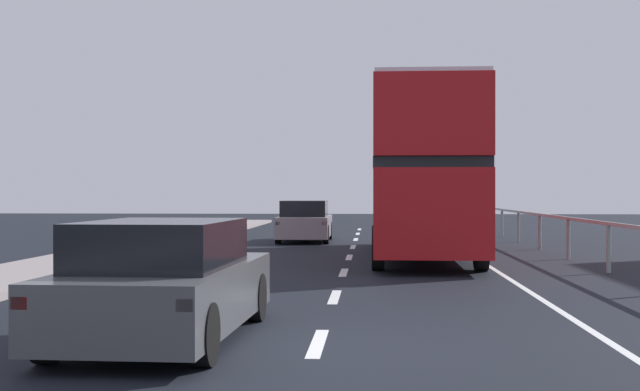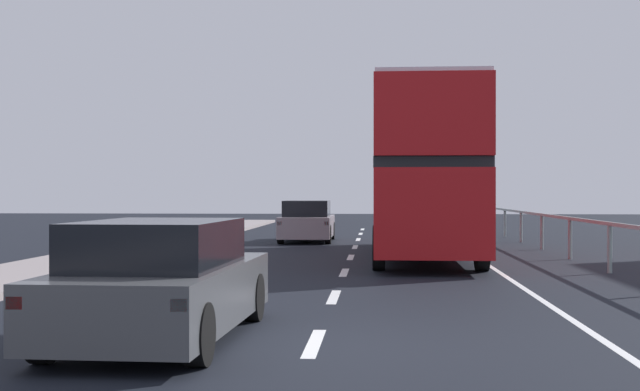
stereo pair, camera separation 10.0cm
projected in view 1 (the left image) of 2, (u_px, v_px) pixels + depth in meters
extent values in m
cube|color=black|center=(318.00, 348.00, 9.82)|extent=(75.37, 120.00, 0.10)
cube|color=silver|center=(318.00, 343.00, 9.85)|extent=(0.16, 1.88, 0.01)
cube|color=silver|center=(335.00, 297.00, 14.21)|extent=(0.16, 1.88, 0.01)
cube|color=silver|center=(344.00, 272.00, 18.56)|extent=(0.16, 1.88, 0.01)
cube|color=silver|center=(349.00, 257.00, 22.92)|extent=(0.16, 1.88, 0.01)
cube|color=silver|center=(353.00, 247.00, 27.27)|extent=(0.16, 1.88, 0.01)
cube|color=silver|center=(356.00, 239.00, 31.62)|extent=(0.16, 1.88, 0.01)
cube|color=silver|center=(358.00, 234.00, 35.98)|extent=(0.16, 1.88, 0.01)
cube|color=silver|center=(359.00, 229.00, 40.33)|extent=(0.16, 1.88, 0.01)
cube|color=silver|center=(499.00, 272.00, 18.60)|extent=(0.12, 46.00, 0.01)
cube|color=gray|center=(609.00, 224.00, 18.45)|extent=(0.08, 42.00, 0.08)
cylinder|color=gray|center=(609.00, 248.00, 18.45)|extent=(0.10, 0.10, 1.06)
cylinder|color=gray|center=(568.00, 239.00, 22.26)|extent=(0.10, 0.10, 1.06)
cylinder|color=gray|center=(540.00, 232.00, 26.08)|extent=(0.10, 0.10, 1.06)
cylinder|color=gray|center=(518.00, 227.00, 29.89)|extent=(0.10, 0.10, 1.06)
cylinder|color=gray|center=(502.00, 223.00, 33.70)|extent=(0.10, 0.10, 1.06)
cylinder|color=gray|center=(489.00, 220.00, 37.51)|extent=(0.10, 0.10, 1.06)
cube|color=#AC1317|center=(420.00, 209.00, 23.12)|extent=(2.55, 11.47, 1.90)
cube|color=black|center=(421.00, 169.00, 23.12)|extent=(2.57, 11.01, 0.24)
cube|color=#AC1317|center=(421.00, 133.00, 23.11)|extent=(2.55, 11.47, 1.72)
cube|color=silver|center=(421.00, 99.00, 23.11)|extent=(2.50, 11.24, 0.10)
cube|color=black|center=(412.00, 203.00, 28.81)|extent=(2.22, 0.06, 1.33)
cube|color=yellow|center=(412.00, 132.00, 28.80)|extent=(1.48, 0.05, 0.28)
cylinder|color=black|center=(379.00, 231.00, 27.52)|extent=(0.29, 1.00, 1.00)
cylinder|color=black|center=(450.00, 231.00, 27.36)|extent=(0.29, 1.00, 1.00)
cylinder|color=black|center=(378.00, 248.00, 19.09)|extent=(0.29, 1.00, 1.00)
cylinder|color=black|center=(481.00, 248.00, 18.93)|extent=(0.29, 1.00, 1.00)
cube|color=#484A4D|center=(167.00, 295.00, 10.11)|extent=(1.92, 4.51, 0.70)
cube|color=black|center=(161.00, 244.00, 9.88)|extent=(1.64, 2.50, 0.53)
cube|color=red|center=(20.00, 303.00, 8.00)|extent=(0.16, 0.07, 0.12)
cube|color=red|center=(185.00, 305.00, 7.85)|extent=(0.16, 0.07, 0.12)
cylinder|color=black|center=(139.00, 296.00, 11.70)|extent=(0.22, 0.65, 0.64)
cylinder|color=black|center=(256.00, 297.00, 11.55)|extent=(0.22, 0.65, 0.64)
cylinder|color=black|center=(48.00, 332.00, 8.67)|extent=(0.22, 0.65, 0.64)
cylinder|color=black|center=(204.00, 335.00, 8.51)|extent=(0.22, 0.65, 0.64)
cube|color=gray|center=(305.00, 226.00, 30.33)|extent=(1.80, 4.31, 0.72)
cube|color=black|center=(305.00, 208.00, 30.12)|extent=(1.57, 2.38, 0.55)
cube|color=red|center=(277.00, 223.00, 28.26)|extent=(0.16, 0.06, 0.12)
cube|color=red|center=(324.00, 223.00, 28.18)|extent=(0.16, 0.06, 0.12)
cylinder|color=black|center=(286.00, 231.00, 31.82)|extent=(0.21, 0.64, 0.64)
cylinder|color=black|center=(329.00, 231.00, 31.74)|extent=(0.21, 0.64, 0.64)
cylinder|color=black|center=(279.00, 234.00, 28.93)|extent=(0.21, 0.64, 0.64)
cylinder|color=black|center=(326.00, 235.00, 28.85)|extent=(0.21, 0.64, 0.64)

